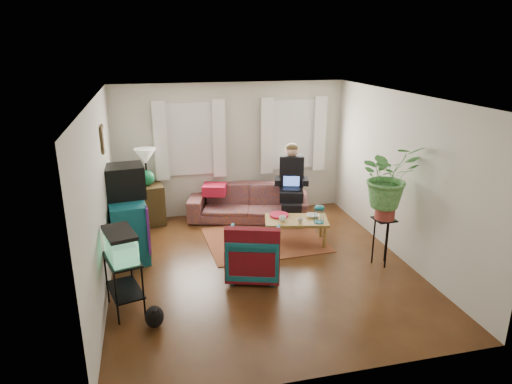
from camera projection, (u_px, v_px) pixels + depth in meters
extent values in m
cube|color=#4F2B14|center=(262.00, 267.00, 7.05)|extent=(4.50, 5.00, 0.01)
cube|color=white|center=(263.00, 97.00, 6.24)|extent=(4.50, 5.00, 0.01)
cube|color=silver|center=(231.00, 150.00, 8.95)|extent=(4.50, 0.01, 2.60)
cube|color=silver|center=(327.00, 265.00, 4.34)|extent=(4.50, 0.01, 2.60)
cube|color=silver|center=(101.00, 199.00, 6.15)|extent=(0.01, 5.00, 2.60)
cube|color=silver|center=(401.00, 177.00, 7.14)|extent=(0.01, 5.00, 2.60)
cube|color=white|center=(190.00, 139.00, 8.68)|extent=(1.08, 0.04, 1.38)
cube|color=white|center=(293.00, 135.00, 9.13)|extent=(1.08, 0.04, 1.38)
cube|color=white|center=(190.00, 140.00, 8.61)|extent=(1.36, 0.06, 1.50)
cube|color=white|center=(294.00, 135.00, 9.06)|extent=(1.36, 0.06, 1.50)
cube|color=#3D2616|center=(103.00, 139.00, 6.74)|extent=(0.04, 0.32, 0.40)
cube|color=maroon|center=(265.00, 240.00, 8.02)|extent=(2.07, 1.69, 0.01)
imported|color=brown|center=(248.00, 197.00, 8.86)|extent=(2.45, 1.50, 0.89)
cube|color=#382715|center=(149.00, 205.00, 8.63)|extent=(0.61, 0.61, 0.77)
cube|color=#12586D|center=(128.00, 227.00, 7.33)|extent=(0.66, 1.13, 0.97)
cube|color=black|center=(125.00, 181.00, 7.20)|extent=(0.65, 0.60, 0.52)
cube|color=black|center=(124.00, 285.00, 5.83)|extent=(0.53, 0.73, 0.73)
cube|color=#7FD899|center=(120.00, 245.00, 5.65)|extent=(0.48, 0.67, 0.39)
ellipsoid|color=black|center=(154.00, 315.00, 5.57)|extent=(0.27, 0.38, 0.30)
imported|color=#126170|center=(254.00, 251.00, 6.70)|extent=(0.93, 0.90, 0.77)
cube|color=#9E0A0A|center=(252.00, 250.00, 6.37)|extent=(0.79, 0.41, 0.64)
cube|color=brown|center=(296.00, 231.00, 7.85)|extent=(1.16, 0.80, 0.44)
imported|color=white|center=(283.00, 219.00, 7.67)|extent=(0.14, 0.14, 0.09)
imported|color=beige|center=(300.00, 221.00, 7.60)|extent=(0.12, 0.12, 0.09)
imported|color=white|center=(313.00, 216.00, 7.86)|extent=(0.25, 0.25, 0.05)
cylinder|color=#B21414|center=(279.00, 215.00, 7.91)|extent=(0.39, 0.39, 0.04)
cube|color=black|center=(382.00, 242.00, 7.05)|extent=(0.34, 0.34, 0.76)
imported|color=#599947|center=(387.00, 186.00, 6.76)|extent=(0.91, 0.80, 0.97)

